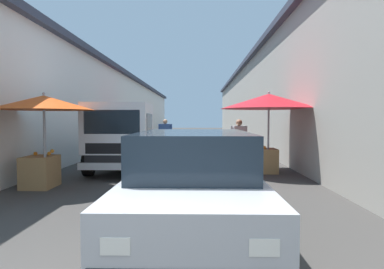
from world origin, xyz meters
TOP-DOWN VIEW (x-y plane):
  - ground at (13.50, 0.00)m, footprint 90.00×90.00m
  - building_left_whitewash at (15.75, 7.28)m, footprint 49.80×7.50m
  - building_right_concrete at (15.75, -7.28)m, footprint 49.80×7.50m
  - fruit_stall_near_left at (14.42, 2.87)m, footprint 2.45×2.45m
  - fruit_stall_far_left at (5.56, 2.85)m, footprint 2.27×2.27m
  - fruit_stall_mid_lane at (7.91, -2.82)m, footprint 2.88×2.88m
  - hatchback_car at (2.62, -0.68)m, footprint 3.91×1.92m
  - delivery_truck at (7.98, 1.54)m, footprint 4.93×2.00m
  - vendor_by_crates at (13.27, 0.83)m, footprint 0.22×0.65m
  - vendor_in_shade at (9.10, -2.10)m, footprint 0.37×0.60m
  - parked_scooter at (13.46, 1.98)m, footprint 1.68×0.49m

SIDE VIEW (x-z plane):
  - ground at x=13.50m, z-range 0.00..0.00m
  - parked_scooter at x=13.46m, z-range -0.12..1.02m
  - hatchback_car at x=2.62m, z-range 0.01..1.46m
  - vendor_by_crates at x=13.27m, z-range 0.12..1.74m
  - vendor_in_shade at x=9.10m, z-range 0.12..1.75m
  - delivery_truck at x=7.98m, z-range 0.00..2.08m
  - fruit_stall_far_left at x=5.56m, z-range 0.57..2.82m
  - fruit_stall_near_left at x=14.42m, z-range 0.62..2.91m
  - fruit_stall_mid_lane at x=7.91m, z-range 0.77..3.22m
  - building_left_whitewash at x=15.75m, z-range 0.01..4.53m
  - building_right_concrete at x=15.75m, z-range 0.01..5.34m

